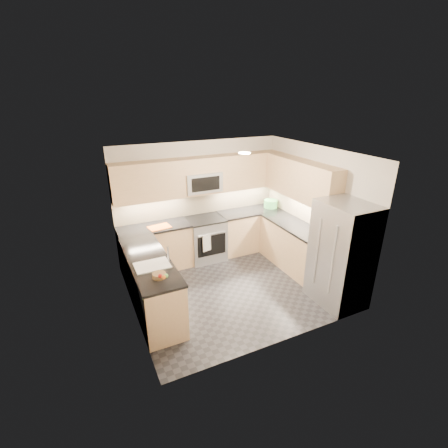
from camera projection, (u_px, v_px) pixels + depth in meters
floor at (232, 287)px, 6.11m from camera, size 3.60×3.20×0.00m
ceiling at (233, 153)px, 5.17m from camera, size 3.60×3.20×0.02m
wall_back at (199, 200)px, 6.98m from camera, size 3.60×0.02×2.50m
wall_front at (287, 267)px, 4.30m from camera, size 3.60×0.02×2.50m
wall_left at (127, 245)px, 4.92m from camera, size 0.02×3.20×2.50m
wall_right at (314, 210)px, 6.35m from camera, size 0.02×3.20×2.50m
base_cab_back_left at (156, 249)px, 6.60m from camera, size 1.42×0.60×0.90m
base_cab_back_right at (249, 230)px, 7.46m from camera, size 1.42×0.60×0.90m
base_cab_right at (294, 247)px, 6.66m from camera, size 0.60×1.70×0.90m
base_cab_peninsula at (151, 285)px, 5.35m from camera, size 0.60×2.00×0.90m
countertop_back_left at (154, 227)px, 6.42m from camera, size 1.42×0.63×0.04m
countertop_back_right at (250, 211)px, 7.28m from camera, size 1.42×0.63×0.04m
countertop_right at (296, 226)px, 6.49m from camera, size 0.63×1.70×0.04m
countertop_peninsula at (149, 260)px, 5.17m from camera, size 0.63×2.00×0.04m
upper_cab_back at (201, 175)px, 6.61m from camera, size 3.60×0.35×0.75m
upper_cab_right at (301, 180)px, 6.30m from camera, size 0.35×1.95×0.75m
backsplash_back at (199, 202)px, 6.99m from camera, size 3.60×0.01×0.51m
backsplash_right at (300, 206)px, 6.75m from camera, size 0.01×2.30×0.51m
gas_range at (206, 239)px, 7.01m from camera, size 0.76×0.65×0.91m
range_cooktop at (205, 219)px, 6.83m from camera, size 0.76×0.65×0.03m
oven_door_glass at (212, 245)px, 6.73m from camera, size 0.62×0.02×0.45m
oven_handle at (212, 234)px, 6.61m from camera, size 0.60×0.02×0.02m
microwave at (202, 182)px, 6.64m from camera, size 0.76×0.40×0.40m
microwave_door at (206, 184)px, 6.47m from camera, size 0.60×0.01×0.28m
refrigerator at (341, 255)px, 5.39m from camera, size 0.70×0.90×1.80m
fridge_handle_left at (332, 261)px, 5.07m from camera, size 0.02×0.02×1.20m
fridge_handle_right at (317, 252)px, 5.37m from camera, size 0.02×0.02×1.20m
sink_basin at (153, 269)px, 4.97m from camera, size 0.52×0.38×0.16m
faucet at (168, 255)px, 5.00m from camera, size 0.03×0.03×0.28m
utensil_bowl at (271, 204)px, 7.43m from camera, size 0.40×0.40×0.17m
cutting_board at (159, 227)px, 6.36m from camera, size 0.46×0.35×0.01m
fruit_basket at (159, 275)px, 4.63m from camera, size 0.24×0.24×0.07m
fruit_apple at (160, 276)px, 4.47m from camera, size 0.06×0.06×0.06m
fruit_pear at (166, 276)px, 4.47m from camera, size 0.06×0.06×0.06m
dish_towel_check at (207, 243)px, 6.61m from camera, size 0.19×0.06×0.37m
fruit_orange at (164, 277)px, 4.44m from camera, size 0.06×0.06×0.06m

